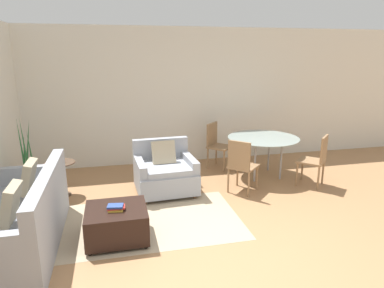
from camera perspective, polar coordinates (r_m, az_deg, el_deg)
ground_plane at (r=4.10m, az=4.86°, el=-18.14°), size 20.00×20.00×0.00m
wall_back at (r=7.06m, az=-4.11°, el=7.84°), size 12.00×0.06×2.75m
area_rug at (r=4.84m, az=-7.44°, el=-12.69°), size 2.53×1.56×0.01m
couch at (r=4.58m, az=-26.71°, el=-11.68°), size 0.93×2.07×0.92m
armchair at (r=5.68m, az=-4.54°, el=-4.74°), size 0.99×0.94×0.85m
ottoman at (r=4.40m, az=-12.42°, el=-12.65°), size 0.74×0.68×0.41m
book_stack at (r=4.27m, az=-12.57°, el=-10.29°), size 0.22×0.18×0.07m
tv_remote_primary at (r=4.38m, az=-12.51°, el=-10.01°), size 0.09×0.15×0.01m
potted_plant at (r=6.07m, az=-25.46°, el=-5.78°), size 0.40×0.40×1.32m
side_table at (r=5.86m, az=-21.03°, el=-4.39°), size 0.47×0.47×0.57m
picture_frame at (r=5.79m, az=-21.25°, el=-2.16°), size 0.14×0.06×0.15m
dining_table at (r=6.42m, az=11.77°, el=0.52°), size 1.30×1.30×0.74m
dining_chair_near_left at (r=5.60m, az=8.21°, el=-3.14°), size 0.59×0.59×0.90m
dining_chair_near_right at (r=6.22m, az=20.09°, el=-2.09°), size 0.59×0.59×0.90m
dining_chair_far_left at (r=6.84m, az=4.08°, el=0.30°), size 0.59×0.59×0.90m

